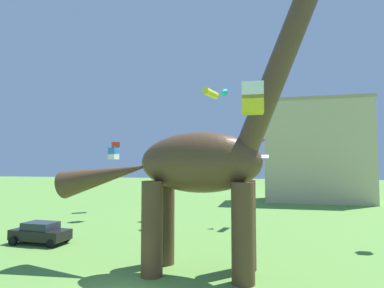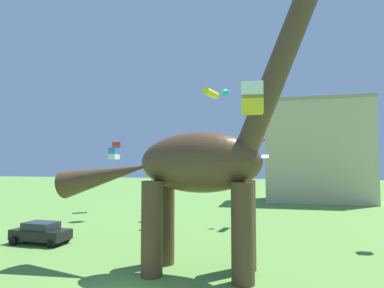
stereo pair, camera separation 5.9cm
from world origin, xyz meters
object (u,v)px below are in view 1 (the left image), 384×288
at_px(parked_sedan_left, 40,232).
at_px(kite_high_left, 114,154).
at_px(kite_apex, 258,157).
at_px(dinosaur_sculpture, 199,162).
at_px(kite_near_low, 253,98).
at_px(kite_mid_right, 258,138).
at_px(kite_trailing, 116,148).
at_px(kite_mid_center, 174,172).
at_px(kite_far_right, 213,93).

xyz_separation_m(parked_sedan_left, kite_high_left, (0.17, 11.00, 6.13)).
height_order(parked_sedan_left, kite_apex, kite_apex).
relative_size(dinosaur_sculpture, kite_high_left, 13.35).
bearing_deg(kite_near_low, kite_mid_right, 90.78).
bearing_deg(kite_high_left, kite_near_low, -48.69).
distance_m(parked_sedan_left, kite_near_low, 18.66).
bearing_deg(kite_near_low, kite_apex, 87.30).
relative_size(dinosaur_sculpture, kite_trailing, 11.96).
height_order(dinosaur_sculpture, kite_mid_center, dinosaur_sculpture).
distance_m(kite_near_low, kite_apex, 3.97).
relative_size(dinosaur_sculpture, kite_mid_center, 8.37).
bearing_deg(kite_trailing, parked_sedan_left, -81.39).
bearing_deg(kite_trailing, kite_high_left, -65.13).
xyz_separation_m(parked_sedan_left, kite_trailing, (-2.55, 16.87, 7.12)).
bearing_deg(kite_near_low, dinosaur_sculpture, 135.04).
relative_size(kite_far_right, kite_mid_right, 1.47).
distance_m(kite_far_right, kite_mid_center, 12.77).
xyz_separation_m(kite_high_left, kite_trailing, (-2.72, 5.87, 0.99)).
xyz_separation_m(dinosaur_sculpture, parked_sedan_left, (-12.57, 3.53, -5.07)).
xyz_separation_m(kite_far_right, kite_apex, (5.61, -19.95, -8.06)).
bearing_deg(kite_apex, kite_near_low, -92.70).
height_order(dinosaur_sculpture, kite_far_right, dinosaur_sculpture).
bearing_deg(kite_mid_right, kite_near_low, -89.22).
xyz_separation_m(kite_mid_center, kite_near_low, (7.79, -14.44, 3.54)).
bearing_deg(kite_apex, kite_far_right, 105.70).
bearing_deg(parked_sedan_left, kite_mid_right, 39.43).
distance_m(dinosaur_sculpture, kite_near_low, 5.10).
bearing_deg(kite_trailing, kite_near_low, -52.23).
bearing_deg(parked_sedan_left, dinosaur_sculpture, -12.29).
distance_m(kite_mid_center, kite_near_low, 16.78).
bearing_deg(kite_trailing, kite_far_right, -1.74).
distance_m(parked_sedan_left, kite_far_right, 23.56).
bearing_deg(dinosaur_sculpture, kite_mid_center, 126.96).
xyz_separation_m(dinosaur_sculpture, kite_high_left, (-12.40, 14.54, 1.06)).
bearing_deg(kite_high_left, parked_sedan_left, -90.86).
xyz_separation_m(parked_sedan_left, kite_apex, (15.75, -3.47, 5.36)).
distance_m(dinosaur_sculpture, kite_mid_center, 12.38).
height_order(dinosaur_sculpture, kite_high_left, dinosaur_sculpture).
bearing_deg(dinosaur_sculpture, kite_near_low, -30.62).
xyz_separation_m(parked_sedan_left, kite_far_right, (10.15, 16.49, 13.43)).
distance_m(dinosaur_sculpture, kite_mid_right, 15.16).
height_order(kite_far_right, kite_trailing, kite_far_right).
distance_m(parked_sedan_left, kite_mid_right, 20.43).
bearing_deg(kite_mid_right, kite_trailing, 162.35).
bearing_deg(kite_mid_right, kite_apex, -88.48).
xyz_separation_m(kite_far_right, kite_mid_right, (5.22, -5.31, -5.92)).
xyz_separation_m(kite_mid_right, kite_high_left, (-15.20, -0.17, -1.38)).
bearing_deg(kite_mid_center, dinosaur_sculpture, -67.37).
bearing_deg(kite_far_right, kite_mid_center, -105.14).
bearing_deg(kite_apex, kite_mid_right, 91.52).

